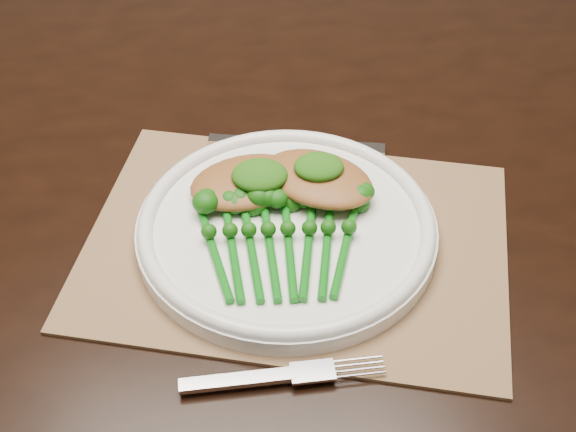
{
  "coord_description": "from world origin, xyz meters",
  "views": [
    {
      "loc": [
        -0.02,
        -0.58,
        1.31
      ],
      "look_at": [
        -0.02,
        -0.02,
        0.78
      ],
      "focal_mm": 50.0,
      "sensor_mm": 36.0,
      "label": 1
    }
  ],
  "objects_px": {
    "dining_table": "(232,352)",
    "chicken_fillet_left": "(248,182)",
    "dinner_plate": "(287,227)",
    "placemat": "(296,243)",
    "broccolini_bundle": "(280,250)"
  },
  "relations": [
    {
      "from": "dining_table",
      "to": "dinner_plate",
      "type": "relative_size",
      "value": 5.7
    },
    {
      "from": "chicken_fillet_left",
      "to": "dining_table",
      "type": "bearing_deg",
      "value": 94.11
    },
    {
      "from": "dinner_plate",
      "to": "chicken_fillet_left",
      "type": "xyz_separation_m",
      "value": [
        -0.04,
        0.05,
        0.02
      ]
    },
    {
      "from": "broccolini_bundle",
      "to": "chicken_fillet_left",
      "type": "bearing_deg",
      "value": 107.74
    },
    {
      "from": "dining_table",
      "to": "chicken_fillet_left",
      "type": "xyz_separation_m",
      "value": [
        0.04,
        -0.1,
        0.41
      ]
    },
    {
      "from": "dinner_plate",
      "to": "broccolini_bundle",
      "type": "distance_m",
      "value": 0.04
    },
    {
      "from": "dining_table",
      "to": "placemat",
      "type": "xyz_separation_m",
      "value": [
        0.09,
        -0.15,
        0.37
      ]
    },
    {
      "from": "broccolini_bundle",
      "to": "placemat",
      "type": "bearing_deg",
      "value": 61.05
    },
    {
      "from": "dining_table",
      "to": "dinner_plate",
      "type": "distance_m",
      "value": 0.42
    },
    {
      "from": "chicken_fillet_left",
      "to": "placemat",
      "type": "bearing_deg",
      "value": -67.77
    },
    {
      "from": "dining_table",
      "to": "dinner_plate",
      "type": "height_order",
      "value": "dinner_plate"
    },
    {
      "from": "dinner_plate",
      "to": "chicken_fillet_left",
      "type": "bearing_deg",
      "value": 128.07
    },
    {
      "from": "dining_table",
      "to": "chicken_fillet_left",
      "type": "distance_m",
      "value": 0.42
    },
    {
      "from": "dinner_plate",
      "to": "dining_table",
      "type": "bearing_deg",
      "value": 118.21
    },
    {
      "from": "dinner_plate",
      "to": "broccolini_bundle",
      "type": "xyz_separation_m",
      "value": [
        -0.01,
        -0.04,
        0.01
      ]
    }
  ]
}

